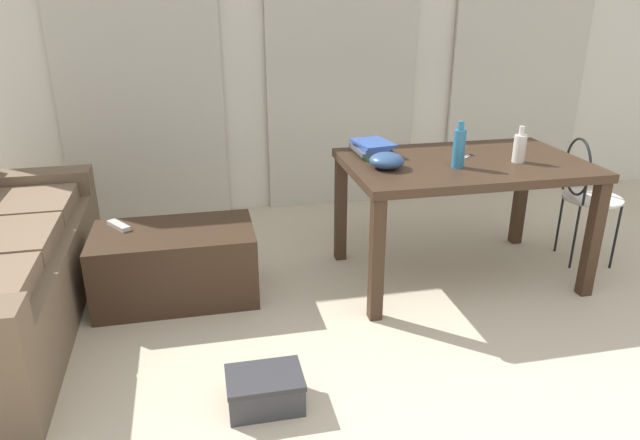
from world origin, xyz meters
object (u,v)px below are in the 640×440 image
at_px(craft_table, 463,176).
at_px(wire_chair, 585,187).
at_px(bottle_far, 459,148).
at_px(scissors, 469,156).
at_px(bowl, 387,161).
at_px(coffee_table, 176,264).
at_px(tv_remote_primary, 119,225).
at_px(book_stack, 371,148).
at_px(shoebox, 265,390).
at_px(bottle_near, 520,148).

height_order(craft_table, wire_chair, wire_chair).
bearing_deg(bottle_far, scissors, 50.50).
xyz_separation_m(bottle_far, bowl, (-0.40, 0.07, -0.07)).
bearing_deg(coffee_table, tv_remote_primary, 159.77).
height_order(craft_table, bottle_far, bottle_far).
relative_size(bowl, book_stack, 0.67).
relative_size(wire_chair, tv_remote_primary, 4.49).
distance_m(coffee_table, bottle_far, 1.75).
xyz_separation_m(scissors, shoebox, (-1.40, -1.07, -0.68)).
distance_m(bottle_near, tv_remote_primary, 2.36).
xyz_separation_m(wire_chair, bottle_far, (-0.98, -0.17, 0.35)).
xyz_separation_m(coffee_table, bottle_near, (2.00, -0.18, 0.63)).
bearing_deg(shoebox, tv_remote_primary, 120.05).
xyz_separation_m(book_stack, shoebox, (-0.83, -1.23, -0.72)).
bearing_deg(bottle_near, tv_remote_primary, 172.68).
bearing_deg(shoebox, coffee_table, 109.66).
xyz_separation_m(wire_chair, bowl, (-1.38, -0.10, 0.28)).
bearing_deg(bottle_near, wire_chair, 13.54).
xyz_separation_m(bottle_near, bowl, (-0.79, 0.04, -0.04)).
relative_size(scissors, shoebox, 0.33).
bearing_deg(wire_chair, shoebox, -154.95).
height_order(coffee_table, shoebox, coffee_table).
bearing_deg(tv_remote_primary, shoebox, -94.08).
bearing_deg(shoebox, scissors, 37.49).
bearing_deg(wire_chair, book_stack, 171.89).
bearing_deg(bowl, shoebox, -131.67).
distance_m(bottle_far, bowl, 0.41).
relative_size(bottle_near, scissors, 1.96).
bearing_deg(craft_table, tv_remote_primary, 174.37).
distance_m(bowl, scissors, 0.59).
height_order(bottle_near, scissors, bottle_near).
bearing_deg(tv_remote_primary, bottle_near, -41.45).
bearing_deg(craft_table, book_stack, 154.29).
relative_size(scissors, tv_remote_primary, 0.58).
distance_m(craft_table, shoebox, 1.76).
distance_m(coffee_table, book_stack, 1.35).
bearing_deg(bottle_near, coffee_table, 174.73).
bearing_deg(bottle_far, coffee_table, 172.49).
bearing_deg(shoebox, bowl, 48.33).
bearing_deg(bowl, bottle_far, -9.34).
xyz_separation_m(coffee_table, craft_table, (1.71, -0.09, 0.45)).
xyz_separation_m(bottle_far, scissors, (0.17, 0.21, -0.11)).
bearing_deg(scissors, bowl, -165.84).
xyz_separation_m(coffee_table, shoebox, (0.38, -1.07, -0.13)).
height_order(bottle_near, bottle_far, bottle_far).
xyz_separation_m(bottle_near, bottle_far, (-0.39, -0.03, 0.03)).
relative_size(book_stack, scissors, 2.73).
xyz_separation_m(coffee_table, tv_remote_primary, (-0.30, 0.11, 0.22)).
height_order(bottle_far, shoebox, bottle_far).
bearing_deg(coffee_table, bottle_near, -5.27).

